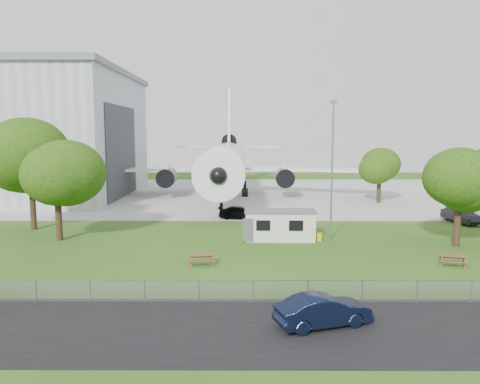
{
  "coord_description": "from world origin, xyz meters",
  "views": [
    {
      "loc": [
        0.38,
        -34.38,
        9.24
      ],
      "look_at": [
        0.19,
        8.0,
        4.0
      ],
      "focal_mm": 35.0,
      "sensor_mm": 36.0,
      "label": 1
    }
  ],
  "objects_px": {
    "picnic_west": "(201,265)",
    "car_centre_sedan": "(323,311)",
    "site_cabin": "(280,225)",
    "picnic_east": "(452,265)",
    "airliner": "(226,161)"
  },
  "relations": [
    {
      "from": "airliner",
      "to": "site_cabin",
      "type": "relative_size",
      "value": 7.04
    },
    {
      "from": "picnic_west",
      "to": "car_centre_sedan",
      "type": "bearing_deg",
      "value": -65.74
    },
    {
      "from": "airliner",
      "to": "picnic_west",
      "type": "relative_size",
      "value": 26.52
    },
    {
      "from": "airliner",
      "to": "site_cabin",
      "type": "height_order",
      "value": "airliner"
    },
    {
      "from": "car_centre_sedan",
      "to": "airliner",
      "type": "bearing_deg",
      "value": -11.21
    },
    {
      "from": "site_cabin",
      "to": "picnic_east",
      "type": "bearing_deg",
      "value": -35.31
    },
    {
      "from": "picnic_west",
      "to": "picnic_east",
      "type": "distance_m",
      "value": 17.84
    },
    {
      "from": "airliner",
      "to": "site_cabin",
      "type": "xyz_separation_m",
      "value": [
        5.73,
        -29.74,
        -3.96
      ]
    },
    {
      "from": "picnic_east",
      "to": "car_centre_sedan",
      "type": "bearing_deg",
      "value": -118.34
    },
    {
      "from": "site_cabin",
      "to": "car_centre_sedan",
      "type": "relative_size",
      "value": 1.45
    },
    {
      "from": "airliner",
      "to": "car_centre_sedan",
      "type": "relative_size",
      "value": 10.18
    },
    {
      "from": "picnic_west",
      "to": "car_centre_sedan",
      "type": "distance_m",
      "value": 12.76
    },
    {
      "from": "airliner",
      "to": "picnic_east",
      "type": "distance_m",
      "value": 42.03
    },
    {
      "from": "site_cabin",
      "to": "picnic_west",
      "type": "xyz_separation_m",
      "value": [
        -6.27,
        -8.06,
        -1.31
      ]
    },
    {
      "from": "car_centre_sedan",
      "to": "picnic_east",
      "type": "bearing_deg",
      "value": -64.67
    }
  ]
}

